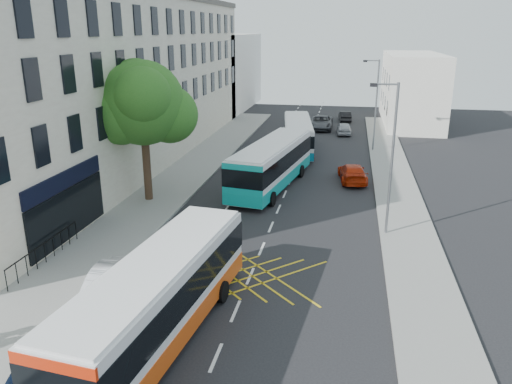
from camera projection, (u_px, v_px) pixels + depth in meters
The scene contains 19 objects.
ground at pixel (216, 358), 16.96m from camera, with size 120.00×120.00×0.00m, color black.
pavement_left at pixel (149, 200), 32.44m from camera, with size 5.00×70.00×0.15m, color gray.
pavement_right at pixel (403, 216), 29.64m from camera, with size 3.00×70.00×0.15m, color gray.
terrace_main at pixel (125, 80), 40.19m from camera, with size 8.30×45.00×13.50m.
terrace_far at pixel (220, 72), 69.24m from camera, with size 8.00×20.00×10.00m, color silver.
building_right at pixel (411, 89), 58.64m from camera, with size 6.00×18.00×8.00m, color silver.
street_tree at pixel (142, 104), 30.48m from camera, with size 6.30×5.70×8.80m.
lamp_near at pixel (391, 152), 25.65m from camera, with size 1.45×0.15×8.00m.
lamp_far at pixel (375, 100), 44.34m from camera, with size 1.45×0.15×8.00m.
railings at pixel (45, 251), 23.39m from camera, with size 0.08×5.60×1.14m, color black, non-canonical shape.
bus_near at pixel (158, 298), 17.55m from camera, with size 3.74×11.25×3.10m.
bus_mid at pixel (272, 164), 34.84m from camera, with size 4.48×11.64×3.19m.
bus_far at pixel (298, 135), 45.29m from camera, with size 3.76×10.49×2.89m.
parked_car_blue at pixel (31, 382), 14.89m from camera, with size 1.44×3.57×1.22m, color black.
parked_car_silver at pixel (110, 288), 20.01m from camera, with size 1.58×4.54×1.50m, color #B5B8BD.
red_hatchback at pixel (352, 173), 36.44m from camera, with size 1.83×4.50×1.31m, color #B42407.
distant_car_grey at pixel (321, 123), 55.61m from camera, with size 2.44×5.30×1.47m, color #46474E.
distant_car_silver at pixel (344, 128), 52.88m from camera, with size 1.49×3.71×1.26m, color #ABACB3.
distant_car_dark at pixel (345, 116), 60.46m from camera, with size 1.29×3.70×1.22m, color black.
Camera 1 is at (3.99, -13.87, 10.63)m, focal length 35.00 mm.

